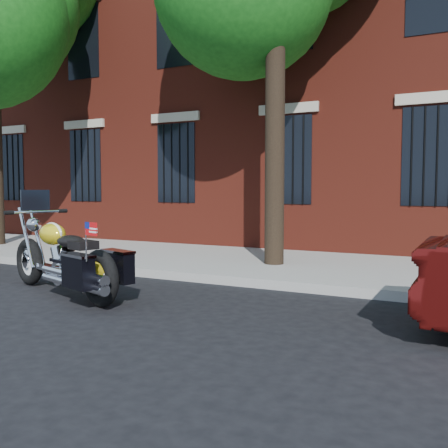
% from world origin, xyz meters
% --- Properties ---
extents(ground, '(120.00, 120.00, 0.00)m').
position_xyz_m(ground, '(0.00, 0.00, 0.00)').
color(ground, black).
rests_on(ground, ground).
extents(curb, '(40.00, 0.16, 0.15)m').
position_xyz_m(curb, '(0.00, 1.38, 0.07)').
color(curb, gray).
rests_on(curb, ground).
extents(sidewalk, '(40.00, 3.60, 0.15)m').
position_xyz_m(sidewalk, '(0.00, 3.26, 0.07)').
color(sidewalk, gray).
rests_on(sidewalk, ground).
extents(building, '(26.00, 10.08, 12.00)m').
position_xyz_m(building, '(0.00, 10.06, 6.00)').
color(building, maroon).
rests_on(building, ground).
extents(motorcycle, '(2.80, 1.48, 1.52)m').
position_xyz_m(motorcycle, '(-1.37, -0.49, 0.52)').
color(motorcycle, black).
rests_on(motorcycle, ground).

